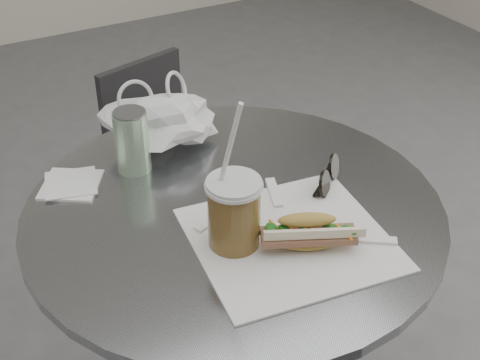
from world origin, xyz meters
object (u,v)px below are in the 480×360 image
sunglasses (328,177)px  drink_can (132,141)px  banh_mi (308,233)px  iced_coffee (234,212)px  chair_far (175,188)px  cafe_table (234,314)px

sunglasses → drink_can: bearing=103.4°
banh_mi → drink_can: size_ratio=1.62×
iced_coffee → drink_can: bearing=101.9°
chair_far → iced_coffee: (-0.21, -0.78, 0.50)m
cafe_table → iced_coffee: bearing=-117.9°
cafe_table → chair_far: cafe_table is taller
cafe_table → banh_mi: 0.35m
cafe_table → chair_far: size_ratio=1.13×
chair_far → drink_can: bearing=44.9°
banh_mi → iced_coffee: 0.13m
sunglasses → drink_can: (-0.30, 0.23, 0.04)m
iced_coffee → drink_can: 0.30m
drink_can → cafe_table: bearing=-60.8°
banh_mi → sunglasses: size_ratio=2.04×
chair_far → sunglasses: size_ratio=6.72×
chair_far → drink_can: size_ratio=5.33×
banh_mi → iced_coffee: bearing=170.8°
chair_far → iced_coffee: 0.95m
iced_coffee → drink_can: iced_coffee is taller
cafe_table → iced_coffee: 0.36m
chair_far → banh_mi: banh_mi is taller
iced_coffee → sunglasses: 0.25m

